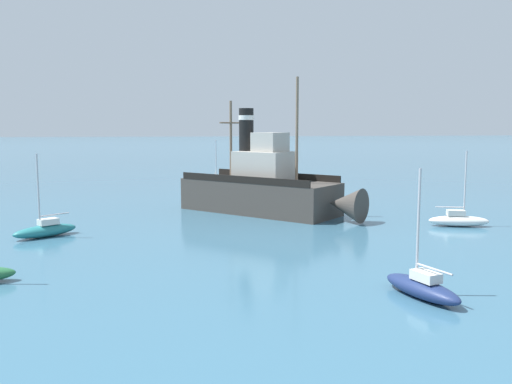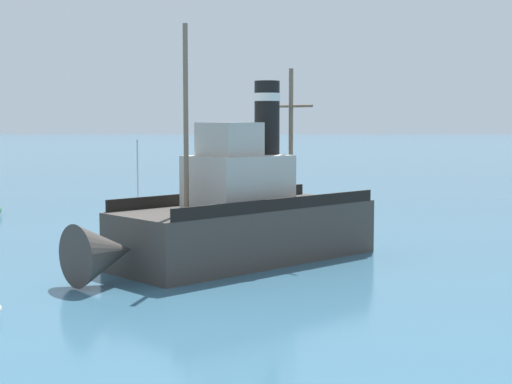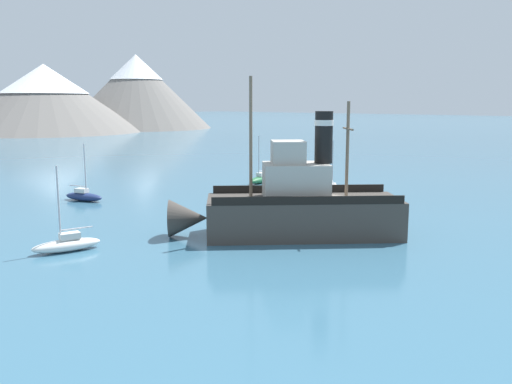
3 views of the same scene
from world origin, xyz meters
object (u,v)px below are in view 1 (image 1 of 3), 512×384
object	(u,v)px
sailboat_red	(216,180)
sailboat_white	(459,220)
old_tugboat	(266,189)
sailboat_navy	(422,287)
sailboat_teal	(45,230)

from	to	relation	value
sailboat_red	sailboat_white	bearing A→B (deg)	113.93
old_tugboat	sailboat_navy	world-z (taller)	old_tugboat
sailboat_red	sailboat_teal	bearing A→B (deg)	64.43
sailboat_teal	sailboat_navy	bearing A→B (deg)	138.20
old_tugboat	sailboat_navy	bearing A→B (deg)	94.93
sailboat_red	sailboat_teal	distance (m)	30.20
old_tugboat	sailboat_white	size ratio (longest dim) A/B	2.61
sailboat_red	sailboat_teal	world-z (taller)	same
sailboat_red	sailboat_teal	xyz separation A→B (m)	(13.03, 27.24, 0.00)
sailboat_navy	sailboat_teal	size ratio (longest dim) A/B	1.00
old_tugboat	sailboat_teal	bearing A→B (deg)	23.49
old_tugboat	sailboat_white	bearing A→B (deg)	145.80
sailboat_navy	sailboat_white	bearing A→B (deg)	-125.47
old_tugboat	sailboat_red	size ratio (longest dim) A/B	2.61
sailboat_navy	old_tugboat	bearing A→B (deg)	-85.07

